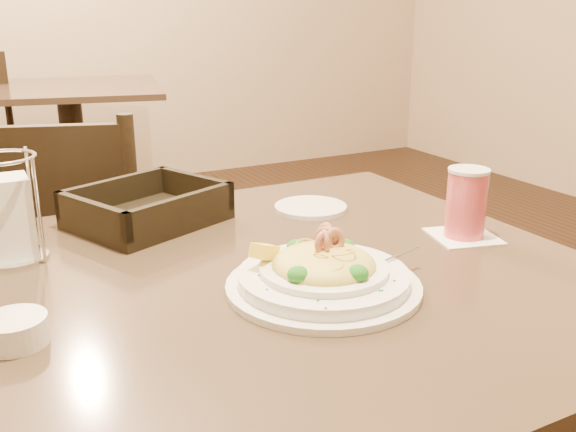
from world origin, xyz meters
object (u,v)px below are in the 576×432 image
pasta_bowl (323,273)px  bread_basket (148,211)px  main_table (294,406)px  dining_chair_near (68,281)px  butter_ramekin (15,331)px  background_table (72,134)px  napkin_caddy (8,216)px  drink_glass (466,204)px  side_plate (311,207)px

pasta_bowl → bread_basket: size_ratio=0.99×
main_table → bread_basket: (-0.13, 0.32, 0.27)m
dining_chair_near → butter_ramekin: 0.87m
dining_chair_near → bread_basket: 0.54m
dining_chair_near → pasta_bowl: bearing=123.8°
background_table → pasta_bowl: pasta_bowl is taller
main_table → napkin_caddy: napkin_caddy is taller
drink_glass → napkin_caddy: size_ratio=0.78×
background_table → drink_glass: bearing=-85.4°
dining_chair_near → pasta_bowl: dining_chair_near is taller
dining_chair_near → pasta_bowl: size_ratio=3.03×
pasta_bowl → bread_basket: (-0.14, 0.40, -0.00)m
dining_chair_near → butter_ramekin: dining_chair_near is taller
drink_glass → side_plate: 0.31m
background_table → drink_glass: drink_glass is taller
bread_basket → butter_ramekin: bearing=-126.2°
dining_chair_near → butter_ramekin: (-0.17, -0.80, 0.29)m
drink_glass → bread_basket: bearing=144.4°
dining_chair_near → bread_basket: dining_chair_near is taller
drink_glass → pasta_bowl: bearing=-167.5°
napkin_caddy → drink_glass: bearing=-20.1°
drink_glass → side_plate: size_ratio=0.93×
main_table → drink_glass: size_ratio=6.82×
main_table → bread_basket: bread_basket is taller
side_plate → pasta_bowl: bearing=-117.2°
background_table → side_plate: side_plate is taller
dining_chair_near → side_plate: dining_chair_near is taller
drink_glass → main_table: bearing=178.1°
napkin_caddy → side_plate: (0.55, 0.00, -0.07)m
background_table → side_plate: size_ratio=7.51×
dining_chair_near → drink_glass: size_ratio=7.05×
main_table → side_plate: side_plate is taller
main_table → butter_ramekin: bearing=-173.8°
side_plate → dining_chair_near: bearing=128.3°
drink_glass → butter_ramekin: bearing=-177.5°
pasta_bowl → drink_glass: drink_glass is taller
main_table → pasta_bowl: pasta_bowl is taller
background_table → bread_basket: (-0.25, -2.30, 0.27)m
side_plate → butter_ramekin: size_ratio=1.85×
main_table → background_table: 2.62m
main_table → side_plate: size_ratio=6.32×
bread_basket → butter_ramekin: size_ratio=4.00×
drink_glass → bread_basket: 0.57m
main_table → background_table: (0.12, 2.62, 0.00)m
drink_glass → butter_ramekin: 0.73m
butter_ramekin → main_table: bearing=6.2°
napkin_caddy → butter_ramekin: bearing=-95.3°
main_table → butter_ramekin: size_ratio=11.65×
bread_basket → background_table: bearing=83.8°
bread_basket → main_table: bearing=-67.3°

